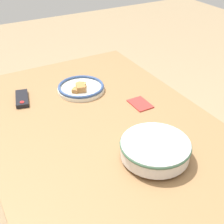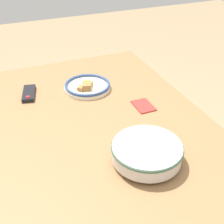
# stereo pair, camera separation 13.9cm
# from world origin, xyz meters

# --- Properties ---
(ground_plane) EXTENTS (8.00, 8.00, 0.00)m
(ground_plane) POSITION_xyz_m (0.00, 0.00, 0.00)
(ground_plane) COLOR #9E8460
(dining_table) EXTENTS (1.39, 0.97, 0.71)m
(dining_table) POSITION_xyz_m (0.00, 0.00, 0.64)
(dining_table) COLOR olive
(dining_table) RESTS_ON ground_plane
(noodle_bowl) EXTENTS (0.27, 0.27, 0.07)m
(noodle_bowl) POSITION_xyz_m (-0.31, -0.08, 0.75)
(noodle_bowl) COLOR silver
(noodle_bowl) RESTS_ON dining_table
(food_plate) EXTENTS (0.24, 0.24, 0.05)m
(food_plate) POSITION_xyz_m (0.30, -0.05, 0.73)
(food_plate) COLOR silver
(food_plate) RESTS_ON dining_table
(tv_remote) EXTENTS (0.16, 0.09, 0.02)m
(tv_remote) POSITION_xyz_m (0.36, 0.25, 0.72)
(tv_remote) COLOR black
(tv_remote) RESTS_ON dining_table
(folded_napkin) EXTENTS (0.12, 0.08, 0.01)m
(folded_napkin) POSITION_xyz_m (0.04, -0.25, 0.71)
(folded_napkin) COLOR #B2332D
(folded_napkin) RESTS_ON dining_table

